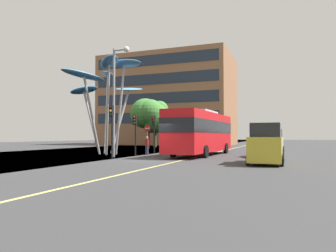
{
  "coord_description": "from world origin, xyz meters",
  "views": [
    {
      "loc": [
        8.79,
        -19.48,
        1.65
      ],
      "look_at": [
        -0.86,
        6.02,
        2.5
      ],
      "focal_mm": 33.72,
      "sensor_mm": 36.0,
      "label": 1
    }
  ],
  "objects": [
    {
      "name": "tree_pavement_far",
      "position": [
        -8.28,
        18.71,
        4.45
      ],
      "size": [
        5.12,
        5.25,
        6.62
      ],
      "color": "brown",
      "rests_on": "ground"
    },
    {
      "name": "red_bus",
      "position": [
        1.92,
        6.71,
        2.07
      ],
      "size": [
        3.22,
        11.69,
        3.79
      ],
      "color": "red",
      "rests_on": "ground"
    },
    {
      "name": "pedestrian",
      "position": [
        -2.63,
        5.52,
        0.8
      ],
      "size": [
        0.34,
        0.34,
        1.6
      ],
      "color": "#2D3342",
      "rests_on": "ground"
    },
    {
      "name": "tree_pavement_near",
      "position": [
        -8.49,
        22.05,
        4.57
      ],
      "size": [
        3.48,
        4.22,
        6.69
      ],
      "color": "brown",
      "rests_on": "ground"
    },
    {
      "name": "traffic_light_kerb_far",
      "position": [
        -3.17,
        4.27,
        2.44
      ],
      "size": [
        0.28,
        0.42,
        3.36
      ],
      "color": "black",
      "rests_on": "ground"
    },
    {
      "name": "car_side_street",
      "position": [
        7.14,
        20.38,
        0.96
      ],
      "size": [
        1.96,
        4.16,
        2.02
      ],
      "color": "silver",
      "rests_on": "ground"
    },
    {
      "name": "car_parked_near",
      "position": [
        7.62,
        -0.03,
        1.11
      ],
      "size": [
        1.97,
        4.46,
        2.38
      ],
      "color": "gold",
      "rests_on": "ground"
    },
    {
      "name": "ground",
      "position": [
        -0.68,
        0.0,
        -0.05
      ],
      "size": [
        120.0,
        240.0,
        0.1
      ],
      "color": "#38383A"
    },
    {
      "name": "leaf_sculpture",
      "position": [
        -6.34,
        5.01,
        6.6
      ],
      "size": [
        7.94,
        8.38,
        8.37
      ],
      "color": "#9EA0A5",
      "rests_on": "ground"
    },
    {
      "name": "traffic_light_island_mid",
      "position": [
        -3.13,
        8.21,
        2.55
      ],
      "size": [
        0.28,
        0.42,
        3.51
      ],
      "color": "black",
      "rests_on": "ground"
    },
    {
      "name": "car_parked_far",
      "position": [
        7.47,
        13.66,
        1.06
      ],
      "size": [
        2.06,
        4.01,
        2.27
      ],
      "color": "silver",
      "rests_on": "ground"
    },
    {
      "name": "backdrop_building",
      "position": [
        -12.33,
        37.04,
        8.22
      ],
      "size": [
        23.71,
        14.67,
        16.43
      ],
      "color": "#8E6042",
      "rests_on": "ground"
    },
    {
      "name": "traffic_light_kerb_near",
      "position": [
        -2.84,
        -0.05,
        2.75
      ],
      "size": [
        0.28,
        0.42,
        3.8
      ],
      "color": "black",
      "rests_on": "ground"
    },
    {
      "name": "no_entry_sign",
      "position": [
        -3.37,
        7.26,
        1.75
      ],
      "size": [
        0.6,
        0.12,
        2.63
      ],
      "color": "gray",
      "rests_on": "ground"
    },
    {
      "name": "street_lamp",
      "position": [
        -3.55,
        1.91,
        5.33
      ],
      "size": [
        1.4,
        0.44,
        8.54
      ],
      "color": "gray",
      "rests_on": "ground"
    },
    {
      "name": "car_parked_mid",
      "position": [
        7.58,
        6.4,
        0.99
      ],
      "size": [
        1.93,
        4.22,
        2.11
      ],
      "color": "silver",
      "rests_on": "ground"
    }
  ]
}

